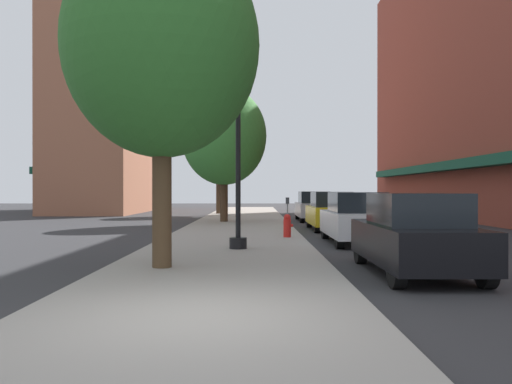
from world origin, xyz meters
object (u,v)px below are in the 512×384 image
Objects in this scene: tree_near at (226,136)px; car_white at (358,218)px; tree_mid at (221,147)px; car_yellow at (333,211)px; fire_hydrant at (290,225)px; car_silver at (316,207)px; tree_far at (164,46)px; parking_meter_near at (290,209)px; car_black at (417,235)px; lamppost at (240,136)px.

car_white is (4.88, -10.01, -3.69)m from tree_near.
tree_mid is 15.38m from car_yellow.
fire_hydrant is 0.18× the size of car_silver.
tree_far reaches higher than tree_mid.
car_white is (1.95, -4.48, -0.14)m from parking_meter_near.
tree_mid is 25.51m from tree_far.
car_black is 6.32m from car_white.
car_white is 5.69m from car_yellow.
lamppost reaches higher than parking_meter_near.
lamppost is at bearing -146.78° from car_white.
parking_meter_near is at bearing 72.95° from tree_far.
tree_near is at bearing 114.39° from car_white.
tree_mid is at bearing 131.69° from car_silver.
tree_near reaches higher than tree_mid.
tree_near is 6.64m from car_silver.
fire_hydrant is at bearing -73.33° from tree_near.
lamppost is 22.14m from tree_mid.
parking_meter_near is at bearing -102.25° from car_silver.
lamppost reaches higher than fire_hydrant.
tree_far is at bearing -91.10° from tree_near.
car_silver is (0.00, 18.91, 0.00)m from car_black.
lamppost reaches higher than car_silver.
parking_meter_near is at bearing 100.55° from car_black.
fire_hydrant is at bearing -113.08° from car_yellow.
car_yellow is 6.91m from car_silver.
parking_meter_near is 0.19× the size of tree_near.
tree_near is (-2.72, 9.07, 3.98)m from fire_hydrant.
car_black is (5.80, -25.72, -3.88)m from tree_mid.
tree_near is 1.61× the size of car_yellow.
car_yellow is (0.00, 12.01, 0.00)m from car_black.
lamppost is 12.73m from tree_near.
tree_mid is at bearing 91.36° from tree_far.
car_yellow is (3.73, 8.28, -2.39)m from lamppost.
lamppost is 4.09m from tree_far.
tree_mid is 1.56× the size of car_silver.
tree_mid reaches higher than car_yellow.
car_black is 1.00× the size of car_white.
parking_meter_near is 8.36m from car_silver.
fire_hydrant is 8.74m from tree_far.
parking_meter_near is 0.19× the size of tree_far.
car_black is at bearing -88.75° from car_silver.
car_white is at bearing -64.01° from tree_near.
car_white and car_yellow have the same top height.
car_black is 12.01m from car_yellow.
tree_far is (-1.46, -3.51, 1.51)m from lamppost.
tree_mid is at bearing 95.56° from tree_near.
parking_meter_near is 0.20× the size of tree_mid.
lamppost is 4.50× the size of parking_meter_near.
tree_far is (-0.31, -16.11, 0.21)m from tree_near.
tree_far is (0.60, -25.50, 0.02)m from tree_mid.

